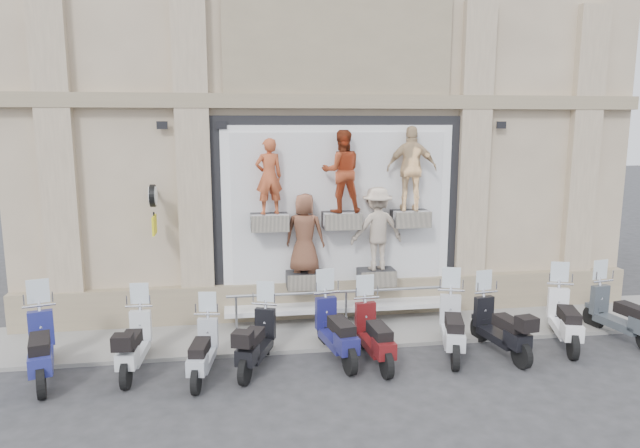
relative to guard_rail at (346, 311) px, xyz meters
The scene contains 16 objects.
ground 2.05m from the guard_rail, 90.00° to the right, with size 90.00×90.00×0.00m, color #2B2B2D.
sidewalk 0.44m from the guard_rail, 90.00° to the left, with size 16.00×2.20×0.08m, color gray.
building 7.46m from the guard_rail, 90.00° to the left, with size 14.00×8.60×12.00m, color #BFAA8B, non-canonical shape.
shop_vitrine 2.11m from the guard_rail, 79.28° to the left, with size 5.60×0.83×4.30m.
guard_rail is the anchor object (origin of this frame).
clock_sign_bracket 4.57m from the guard_rail, behind, with size 0.10×0.80×1.02m.
scooter_a 5.83m from the guard_rail, 165.72° to the right, with size 0.59×2.01×1.64m, color navy, non-canonical shape.
scooter_b 4.34m from the guard_rail, 161.85° to the right, with size 0.53×1.82×1.48m, color silver, non-canonical shape.
scooter_c 3.40m from the guard_rail, 148.56° to the right, with size 0.50×1.71×1.39m, color #A0A5AE, non-canonical shape.
scooter_d 2.51m from the guard_rail, 141.74° to the right, with size 0.53×1.81×1.47m, color black, non-canonical shape.
scooter_e 1.46m from the guard_rail, 109.11° to the right, with size 0.57×1.96×1.59m, color #171751, non-canonical shape.
scooter_f 1.66m from the guard_rail, 82.73° to the right, with size 0.55×1.87×1.52m, color #500D0F, non-canonical shape.
scooter_g 2.34m from the guard_rail, 40.18° to the right, with size 0.56×1.93×1.57m, color #AFB1B7, non-canonical shape.
scooter_h 3.14m from the guard_rail, 30.82° to the right, with size 0.54×1.86×1.51m, color black, non-canonical shape.
scooter_i 4.39m from the guard_rail, 18.53° to the right, with size 0.56×1.93×1.57m, color silver, non-canonical shape.
scooter_j 5.61m from the guard_rail, 13.63° to the right, with size 0.56×1.91×1.55m, color #343A3F, non-canonical shape.
Camera 1 is at (-2.33, -9.33, 4.39)m, focal length 32.00 mm.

